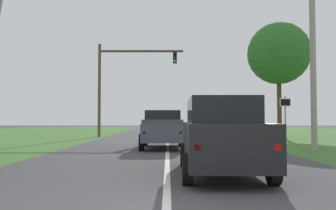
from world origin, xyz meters
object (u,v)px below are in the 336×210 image
at_px(red_suv_near, 219,134).
at_px(keep_moving_sign, 283,114).
at_px(utility_pole_right, 311,64).
at_px(pickup_truck_lead, 161,129).
at_px(oak_tree_right, 277,54).
at_px(traffic_light, 119,76).

bearing_deg(red_suv_near, keep_moving_sign, 62.28).
bearing_deg(keep_moving_sign, utility_pole_right, -79.39).
distance_m(pickup_truck_lead, utility_pole_right, 7.95).
bearing_deg(oak_tree_right, keep_moving_sign, -106.15).
bearing_deg(traffic_light, oak_tree_right, 1.10).
bearing_deg(pickup_truck_lead, utility_pole_right, -9.29).
bearing_deg(oak_tree_right, pickup_truck_lead, -131.11).
bearing_deg(pickup_truck_lead, keep_moving_sign, 11.71).
relative_size(traffic_light, oak_tree_right, 0.81).
bearing_deg(oak_tree_right, red_suv_near, -112.21).
distance_m(traffic_light, utility_pole_right, 16.02).
xyz_separation_m(pickup_truck_lead, oak_tree_right, (9.48, 10.86, 5.94)).
distance_m(pickup_truck_lead, oak_tree_right, 15.59).
xyz_separation_m(red_suv_near, pickup_truck_lead, (-1.70, 8.18, -0.09)).
bearing_deg(keep_moving_sign, pickup_truck_lead, -168.29).
bearing_deg(oak_tree_right, traffic_light, -178.90).
xyz_separation_m(red_suv_near, utility_pole_right, (5.52, 7.00, 3.03)).
height_order(keep_moving_sign, utility_pole_right, utility_pole_right).
xyz_separation_m(pickup_truck_lead, traffic_light, (-3.58, 10.61, 4.05)).
distance_m(oak_tree_right, utility_pole_right, 12.57).
distance_m(keep_moving_sign, utility_pole_right, 3.52).
xyz_separation_m(pickup_truck_lead, utility_pole_right, (7.22, -1.18, 3.12)).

